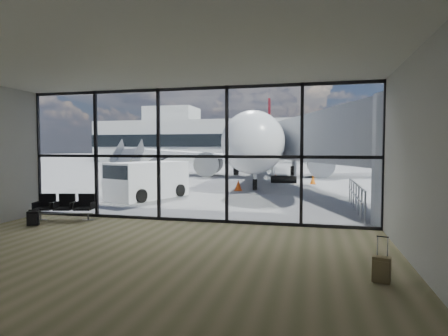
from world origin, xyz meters
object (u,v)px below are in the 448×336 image
at_px(seating_row, 66,205).
at_px(backpack, 33,218).
at_px(mobile_stairs, 124,176).
at_px(suitcase, 381,269).
at_px(airliner, 265,146).
at_px(service_van, 147,180).
at_px(belt_loader, 144,170).

distance_m(seating_row, backpack, 1.22).
bearing_deg(mobile_stairs, suitcase, -56.54).
bearing_deg(backpack, seating_row, 48.90).
xyz_separation_m(seating_row, mobile_stairs, (-4.28, 11.97, 0.10)).
bearing_deg(airliner, service_van, -105.80).
height_order(service_van, mobile_stairs, mobile_stairs).
relative_size(suitcase, mobile_stairs, 0.23).
height_order(backpack, suitcase, suitcase).
xyz_separation_m(backpack, service_van, (0.67, 6.93, 0.68)).
bearing_deg(belt_loader, seating_row, -48.21).
bearing_deg(seating_row, backpack, -120.46).
height_order(suitcase, mobile_stairs, mobile_stairs).
bearing_deg(belt_loader, backpack, -50.18).
bearing_deg(service_van, suitcase, -26.13).
relative_size(airliner, mobile_stairs, 9.39).
height_order(suitcase, service_van, service_van).
bearing_deg(service_van, airliner, 99.60).
bearing_deg(service_van, seating_row, -72.64).
bearing_deg(mobile_stairs, seating_row, -77.82).
xyz_separation_m(suitcase, belt_loader, (-15.21, 21.97, 0.39)).
relative_size(service_van, belt_loader, 1.03).
bearing_deg(mobile_stairs, backpack, -80.84).
bearing_deg(seating_row, suitcase, -35.52).
bearing_deg(suitcase, mobile_stairs, 146.77).
xyz_separation_m(backpack, airliner, (4.17, 25.20, 2.50)).
height_order(belt_loader, mobile_stairs, mobile_stairs).
relative_size(seating_row, airliner, 0.06).
relative_size(seating_row, backpack, 4.02).
bearing_deg(belt_loader, airliner, 57.21).
distance_m(suitcase, airliner, 28.75).
height_order(seating_row, airliner, airliner).
relative_size(suitcase, belt_loader, 0.19).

